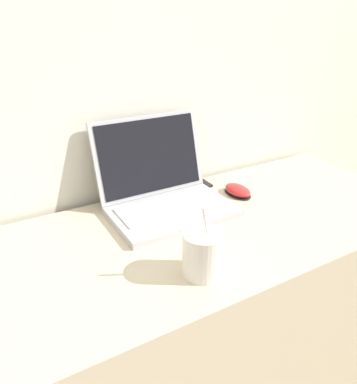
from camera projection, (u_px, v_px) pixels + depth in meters
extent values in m
cube|color=silver|center=(133.00, 21.00, 1.04)|extent=(7.00, 0.04, 2.50)
cube|color=beige|center=(189.00, 333.00, 1.17)|extent=(1.46, 0.57, 0.74)
cube|color=#ADADB2|center=(172.00, 212.00, 1.08)|extent=(0.35, 0.22, 0.02)
cube|color=#B7B7BC|center=(169.00, 206.00, 1.09)|extent=(0.31, 0.12, 0.00)
cube|color=#ADADB2|center=(148.00, 156.00, 1.14)|extent=(0.35, 0.08, 0.24)
cube|color=black|center=(149.00, 156.00, 1.13)|extent=(0.32, 0.06, 0.21)
cylinder|color=silver|center=(203.00, 254.00, 0.82)|extent=(0.09, 0.09, 0.10)
cylinder|color=black|center=(204.00, 235.00, 0.80)|extent=(0.08, 0.08, 0.01)
cylinder|color=white|center=(208.00, 235.00, 0.79)|extent=(0.04, 0.01, 0.14)
ellipsoid|color=black|center=(237.00, 193.00, 1.21)|extent=(0.07, 0.11, 0.01)
ellipsoid|color=red|center=(238.00, 190.00, 1.20)|extent=(0.06, 0.10, 0.03)
cube|color=black|center=(206.00, 183.00, 1.28)|extent=(0.02, 0.06, 0.01)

